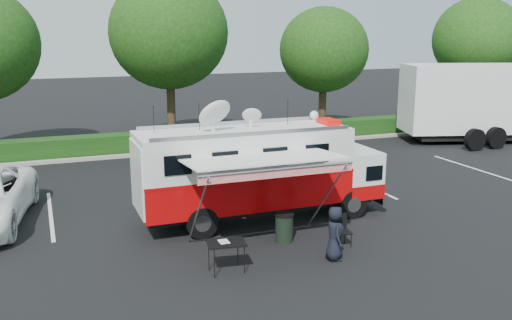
{
  "coord_description": "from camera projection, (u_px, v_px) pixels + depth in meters",
  "views": [
    {
      "loc": [
        -6.62,
        -16.65,
        6.16
      ],
      "look_at": [
        0.0,
        0.5,
        1.9
      ],
      "focal_mm": 40.0,
      "sensor_mm": 36.0,
      "label": 1
    }
  ],
  "objects": [
    {
      "name": "folding_table",
      "position": [
        226.0,
        244.0,
        14.58
      ],
      "size": [
        1.05,
        0.81,
        0.83
      ],
      "color": "black",
      "rests_on": "ground_plane"
    },
    {
      "name": "person",
      "position": [
        334.0,
        259.0,
        15.57
      ],
      "size": [
        0.65,
        0.83,
        1.5
      ],
      "primitive_type": "imported",
      "rotation": [
        0.0,
        0.0,
        1.32
      ],
      "color": "black",
      "rests_on": "ground_plane"
    },
    {
      "name": "command_truck",
      "position": [
        260.0,
        170.0,
        18.44
      ],
      "size": [
        8.13,
        2.24,
        3.91
      ],
      "color": "black",
      "rests_on": "ground_plane"
    },
    {
      "name": "back_border",
      "position": [
        191.0,
        51.0,
        29.85
      ],
      "size": [
        60.0,
        6.14,
        8.87
      ],
      "color": "#9E998E",
      "rests_on": "ground_plane"
    },
    {
      "name": "awning",
      "position": [
        266.0,
        162.0,
        15.88
      ],
      "size": [
        4.44,
        2.32,
        2.69
      ],
      "color": "silver",
      "rests_on": "ground_plane"
    },
    {
      "name": "stall_lines",
      "position": [
        220.0,
        196.0,
        21.4
      ],
      "size": [
        24.12,
        5.5,
        0.01
      ],
      "color": "silver",
      "rests_on": "ground_plane"
    },
    {
      "name": "trash_bin",
      "position": [
        284.0,
        228.0,
        16.79
      ],
      "size": [
        0.57,
        0.57,
        0.85
      ],
      "color": "black",
      "rests_on": "ground_plane"
    },
    {
      "name": "folding_chair",
      "position": [
        341.0,
        227.0,
        16.47
      ],
      "size": [
        0.52,
        0.54,
        0.93
      ],
      "color": "black",
      "rests_on": "ground_plane"
    },
    {
      "name": "ground_plane",
      "position": [
        261.0,
        219.0,
        18.85
      ],
      "size": [
        120.0,
        120.0,
        0.0
      ],
      "primitive_type": "plane",
      "color": "black",
      "rests_on": "ground"
    }
  ]
}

